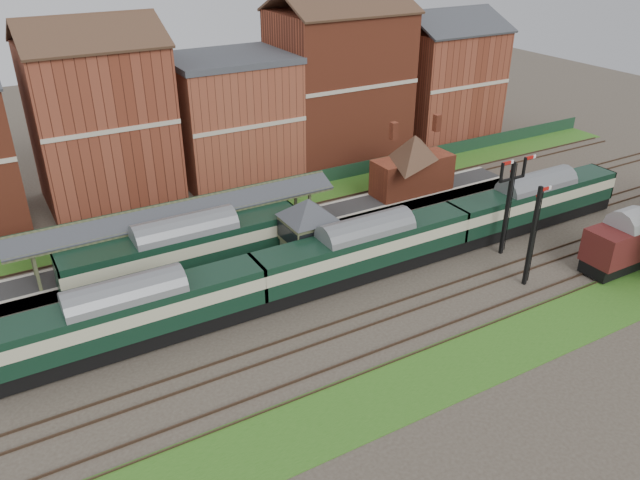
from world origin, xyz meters
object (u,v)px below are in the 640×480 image
platform_railcar (187,250)px  goods_van_a (623,243)px  signal_box (308,232)px  dmu_train (365,249)px  semaphore_bracket (509,202)px

platform_railcar → goods_van_a: 33.63m
signal_box → dmu_train: bearing=-46.3°
signal_box → goods_van_a: 24.47m
signal_box → goods_van_a: bearing=-30.1°
semaphore_bracket → platform_railcar: semaphore_bracket is taller
signal_box → semaphore_bracket: 16.16m
semaphore_bracket → dmu_train: size_ratio=0.15×
semaphore_bracket → goods_van_a: 9.25m
dmu_train → goods_van_a: size_ratio=8.22×
semaphore_bracket → dmu_train: semaphore_bracket is taller
platform_railcar → goods_van_a: size_ratio=2.84×
goods_van_a → dmu_train: bearing=153.5°
semaphore_bracket → platform_railcar: size_ratio=0.44×
dmu_train → semaphore_bracket: bearing=-11.8°
dmu_train → goods_van_a: 20.18m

